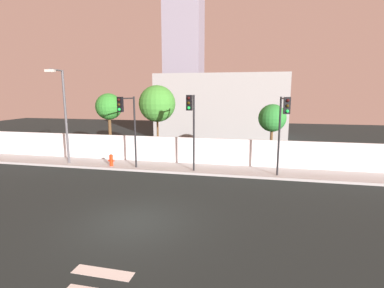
# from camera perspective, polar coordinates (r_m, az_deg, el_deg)

# --- Properties ---
(ground_plane) EXTENTS (80.00, 80.00, 0.00)m
(ground_plane) POSITION_cam_1_polar(r_m,az_deg,el_deg) (12.14, -11.20, -14.79)
(ground_plane) COLOR black
(sidewalk) EXTENTS (36.00, 2.40, 0.15)m
(sidewalk) POSITION_cam_1_polar(r_m,az_deg,el_deg) (19.48, -1.72, -4.76)
(sidewalk) COLOR #A4A4A4
(sidewalk) RESTS_ON ground
(perimeter_wall) EXTENTS (36.00, 0.18, 1.80)m
(perimeter_wall) POSITION_cam_1_polar(r_m,az_deg,el_deg) (20.48, -0.88, -1.21)
(perimeter_wall) COLOR silver
(perimeter_wall) RESTS_ON sidewalk
(traffic_light_left) EXTENTS (0.55, 1.61, 4.65)m
(traffic_light_left) POSITION_cam_1_polar(r_m,az_deg,el_deg) (18.63, -12.55, 5.20)
(traffic_light_left) COLOR black
(traffic_light_left) RESTS_ON sidewalk
(traffic_light_center) EXTENTS (0.45, 1.59, 4.67)m
(traffic_light_center) POSITION_cam_1_polar(r_m,az_deg,el_deg) (17.06, 17.40, 4.59)
(traffic_light_center) COLOR black
(traffic_light_center) RESTS_ON sidewalk
(traffic_light_right) EXTENTS (0.36, 1.13, 4.76)m
(traffic_light_right) POSITION_cam_1_polar(r_m,az_deg,el_deg) (17.61, -0.11, 5.33)
(traffic_light_right) COLOR black
(traffic_light_right) RESTS_ON sidewalk
(street_lamp_curbside) EXTENTS (0.63, 1.71, 6.38)m
(street_lamp_curbside) POSITION_cam_1_polar(r_m,az_deg,el_deg) (21.71, -23.83, 6.22)
(street_lamp_curbside) COLOR #4C4C51
(street_lamp_curbside) RESTS_ON sidewalk
(fire_hydrant) EXTENTS (0.44, 0.26, 0.81)m
(fire_hydrant) POSITION_cam_1_polar(r_m,az_deg,el_deg) (20.44, -15.52, -2.96)
(fire_hydrant) COLOR red
(fire_hydrant) RESTS_ON sidewalk
(roadside_tree_leftmost) EXTENTS (2.03, 2.03, 4.98)m
(roadside_tree_leftmost) POSITION_cam_1_polar(r_m,az_deg,el_deg) (23.61, -15.95, 6.93)
(roadside_tree_leftmost) COLOR brown
(roadside_tree_leftmost) RESTS_ON ground
(roadside_tree_midleft) EXTENTS (2.72, 2.72, 5.58)m
(roadside_tree_midleft) POSITION_cam_1_polar(r_m,az_deg,el_deg) (22.05, -6.83, 7.81)
(roadside_tree_midleft) COLOR brown
(roadside_tree_midleft) RESTS_ON ground
(roadside_tree_midright) EXTENTS (1.91, 1.91, 4.26)m
(roadside_tree_midright) POSITION_cam_1_polar(r_m,az_deg,el_deg) (20.98, 15.42, 4.85)
(roadside_tree_midright) COLOR brown
(roadside_tree_midright) RESTS_ON ground
(low_building_distant) EXTENTS (14.35, 6.00, 7.05)m
(low_building_distant) POSITION_cam_1_polar(r_m,az_deg,el_deg) (33.81, 5.73, 7.45)
(low_building_distant) COLOR #9B9B9B
(low_building_distant) RESTS_ON ground
(tower_on_skyline) EXTENTS (5.58, 5.00, 33.26)m
(tower_on_skyline) POSITION_cam_1_polar(r_m,az_deg,el_deg) (48.27, -1.61, 23.97)
(tower_on_skyline) COLOR gray
(tower_on_skyline) RESTS_ON ground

